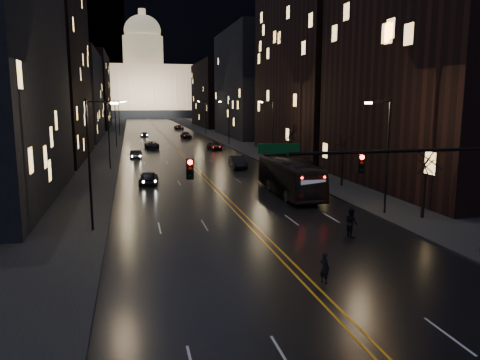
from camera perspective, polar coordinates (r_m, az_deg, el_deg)
ground at (r=25.37m, az=6.75°, el=-10.86°), size 900.00×900.00×0.00m
road at (r=152.80m, az=-10.06°, el=6.16°), size 20.00×320.00×0.02m
sidewalk_left at (r=152.68m, az=-15.34°, el=5.99°), size 8.00×320.00×0.16m
sidewalk_right at (r=154.18m, az=-4.83°, el=6.33°), size 8.00×320.00×0.16m
center_line at (r=152.80m, az=-10.06°, el=6.16°), size 0.62×320.00×0.01m
building_left_mid at (r=77.56m, az=-23.16°, el=12.67°), size 12.00×30.00×28.00m
building_left_far at (r=115.04m, az=-19.78°, el=9.64°), size 12.00×34.00×20.00m
building_left_dist at (r=162.85m, az=-17.90°, el=10.27°), size 12.00×40.00×24.00m
building_right_near at (r=51.51m, az=22.01°, el=12.45°), size 12.00×26.00×24.00m
building_right_tall at (r=78.65m, az=9.22°, el=16.92°), size 12.00×30.00×38.00m
building_right_mid at (r=118.06m, az=1.26°, el=11.63°), size 12.00×34.00×26.00m
building_right_dist at (r=164.94m, az=-2.95°, el=10.36°), size 12.00×40.00×22.00m
mountain_ridge at (r=409.07m, az=-6.51°, el=17.45°), size 520.00×60.00×130.00m
capitol at (r=272.57m, az=-11.59°, el=11.18°), size 90.00×50.00×58.50m
traffic_signal at (r=26.66m, az=19.00°, el=1.02°), size 17.29×0.45×7.00m
streetlamp_right_near at (r=37.69m, az=17.31°, el=3.45°), size 2.13×0.25×9.00m
streetlamp_left_near at (r=32.64m, az=-17.62°, el=2.55°), size 2.13×0.25×9.00m
streetlamp_right_mid at (r=65.26m, az=3.89°, el=6.29°), size 2.13×0.25×9.00m
streetlamp_left_mid at (r=62.49m, az=-15.55°, el=5.82°), size 2.13×0.25×9.00m
streetlamp_right_far at (r=94.33m, az=-1.47°, el=7.33°), size 2.13×0.25×9.00m
streetlamp_left_far at (r=92.43m, az=-14.82°, el=6.97°), size 2.13×0.25×9.00m
streetlamp_right_dist at (r=123.85m, az=-4.30°, el=7.85°), size 2.13×0.25×9.00m
streetlamp_left_dist at (r=122.41m, az=-14.44°, el=7.56°), size 2.13×0.25×9.00m
tree_right_near at (r=37.25m, az=21.73°, el=2.27°), size 2.40×2.40×6.65m
tree_right_mid at (r=49.32m, az=12.45°, el=4.37°), size 2.40×2.40×6.65m
tree_right_far at (r=64.08m, az=6.28°, el=5.70°), size 2.40×2.40×6.65m
bus at (r=44.75m, az=6.05°, el=0.42°), size 3.10×12.50×3.47m
oncoming_car_a at (r=50.72m, az=-11.10°, el=0.28°), size 2.38×4.73×1.54m
oncoming_car_b at (r=73.78m, az=-12.56°, el=3.05°), size 1.90×4.37×1.40m
oncoming_car_c at (r=90.07m, az=-10.73°, el=4.26°), size 2.75×5.18×1.39m
oncoming_car_d at (r=117.92m, az=-11.61°, el=5.43°), size 1.99×4.49×1.28m
receding_car_a at (r=62.04m, az=-0.29°, el=2.20°), size 1.92×5.13×1.67m
receding_car_b at (r=85.25m, az=-3.14°, el=4.19°), size 2.38×4.85×1.59m
receding_car_c at (r=112.99m, az=-6.62°, el=5.45°), size 2.43×5.34×1.51m
receding_car_d at (r=148.29m, az=-7.46°, el=6.40°), size 2.82×5.41×1.45m
pedestrian_a at (r=23.64m, az=10.27°, el=-10.51°), size 0.57×0.67×1.55m
pedestrian_b at (r=31.63m, az=13.41°, el=-5.09°), size 0.57×0.96×1.92m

